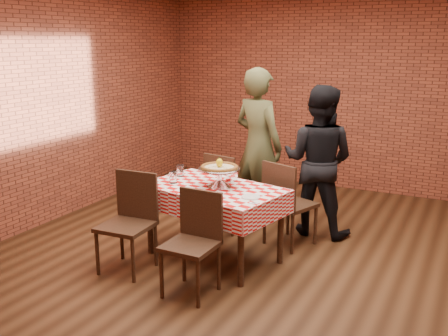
{
  "coord_description": "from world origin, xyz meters",
  "views": [
    {
      "loc": [
        1.87,
        -4.46,
        2.19
      ],
      "look_at": [
        -0.39,
        -0.02,
        0.93
      ],
      "focal_mm": 41.23,
      "sensor_mm": 36.0,
      "label": 1
    }
  ],
  "objects_px": {
    "pizza_stand": "(219,178)",
    "water_glass_right": "(180,171)",
    "condiment_caddy": "(232,174)",
    "water_glass_left": "(173,177)",
    "table": "(214,223)",
    "diner_black": "(318,161)",
    "chair_far_left": "(230,191)",
    "chair_near_right": "(190,246)",
    "chair_near_left": "(126,224)",
    "diner_olive": "(258,146)",
    "chair_far_right": "(291,203)",
    "pizza": "(219,168)"
  },
  "relations": [
    {
      "from": "pizza_stand",
      "to": "pizza",
      "type": "height_order",
      "value": "pizza"
    },
    {
      "from": "water_glass_right",
      "to": "condiment_caddy",
      "type": "bearing_deg",
      "value": 8.13
    },
    {
      "from": "pizza_stand",
      "to": "chair_near_right",
      "type": "distance_m",
      "value": 0.9
    },
    {
      "from": "chair_near_right",
      "to": "chair_far_left",
      "type": "bearing_deg",
      "value": 105.34
    },
    {
      "from": "condiment_caddy",
      "to": "diner_olive",
      "type": "bearing_deg",
      "value": 128.42
    },
    {
      "from": "pizza_stand",
      "to": "water_glass_left",
      "type": "bearing_deg",
      "value": -168.95
    },
    {
      "from": "table",
      "to": "pizza_stand",
      "type": "height_order",
      "value": "pizza_stand"
    },
    {
      "from": "table",
      "to": "chair_far_right",
      "type": "relative_size",
      "value": 1.44
    },
    {
      "from": "water_glass_right",
      "to": "chair_near_left",
      "type": "distance_m",
      "value": 0.91
    },
    {
      "from": "diner_black",
      "to": "chair_far_left",
      "type": "bearing_deg",
      "value": 19.79
    },
    {
      "from": "condiment_caddy",
      "to": "chair_near_left",
      "type": "distance_m",
      "value": 1.19
    },
    {
      "from": "pizza_stand",
      "to": "chair_near_left",
      "type": "xyz_separation_m",
      "value": [
        -0.66,
        -0.66,
        -0.38
      ]
    },
    {
      "from": "pizza",
      "to": "chair_far_left",
      "type": "xyz_separation_m",
      "value": [
        -0.29,
        0.81,
        -0.49
      ]
    },
    {
      "from": "chair_near_right",
      "to": "chair_far_left",
      "type": "height_order",
      "value": "chair_far_left"
    },
    {
      "from": "water_glass_right",
      "to": "condiment_caddy",
      "type": "height_order",
      "value": "condiment_caddy"
    },
    {
      "from": "diner_olive",
      "to": "diner_black",
      "type": "distance_m",
      "value": 0.79
    },
    {
      "from": "chair_near_right",
      "to": "diner_black",
      "type": "xyz_separation_m",
      "value": [
        0.53,
        1.94,
        0.4
      ]
    },
    {
      "from": "chair_near_left",
      "to": "chair_near_right",
      "type": "height_order",
      "value": "chair_near_left"
    },
    {
      "from": "condiment_caddy",
      "to": "chair_far_right",
      "type": "height_order",
      "value": "chair_far_right"
    },
    {
      "from": "pizza",
      "to": "chair_far_right",
      "type": "xyz_separation_m",
      "value": [
        0.51,
        0.68,
        -0.49
      ]
    },
    {
      "from": "pizza_stand",
      "to": "chair_near_left",
      "type": "bearing_deg",
      "value": -134.85
    },
    {
      "from": "pizza",
      "to": "diner_olive",
      "type": "xyz_separation_m",
      "value": [
        -0.12,
        1.24,
        -0.02
      ]
    },
    {
      "from": "diner_black",
      "to": "pizza_stand",
      "type": "bearing_deg",
      "value": 60.71
    },
    {
      "from": "table",
      "to": "chair_far_left",
      "type": "relative_size",
      "value": 1.47
    },
    {
      "from": "table",
      "to": "chair_far_right",
      "type": "xyz_separation_m",
      "value": [
        0.56,
        0.71,
        0.09
      ]
    },
    {
      "from": "table",
      "to": "water_glass_left",
      "type": "distance_m",
      "value": 0.62
    },
    {
      "from": "table",
      "to": "diner_black",
      "type": "relative_size",
      "value": 0.79
    },
    {
      "from": "pizza",
      "to": "chair_near_left",
      "type": "xyz_separation_m",
      "value": [
        -0.66,
        -0.66,
        -0.48
      ]
    },
    {
      "from": "diner_olive",
      "to": "chair_near_right",
      "type": "bearing_deg",
      "value": 114.88
    },
    {
      "from": "water_glass_left",
      "to": "diner_olive",
      "type": "bearing_deg",
      "value": 74.92
    },
    {
      "from": "chair_far_left",
      "to": "diner_olive",
      "type": "distance_m",
      "value": 0.66
    },
    {
      "from": "chair_far_left",
      "to": "chair_far_right",
      "type": "bearing_deg",
      "value": -178.66
    },
    {
      "from": "water_glass_right",
      "to": "pizza",
      "type": "bearing_deg",
      "value": -16.89
    },
    {
      "from": "condiment_caddy",
      "to": "diner_black",
      "type": "relative_size",
      "value": 0.08
    },
    {
      "from": "water_glass_left",
      "to": "pizza_stand",
      "type": "bearing_deg",
      "value": 11.05
    },
    {
      "from": "table",
      "to": "water_glass_left",
      "type": "xyz_separation_m",
      "value": [
        -0.43,
        -0.07,
        0.44
      ]
    },
    {
      "from": "chair_near_right",
      "to": "pizza",
      "type": "bearing_deg",
      "value": 99.97
    },
    {
      "from": "condiment_caddy",
      "to": "chair_far_left",
      "type": "distance_m",
      "value": 0.74
    },
    {
      "from": "chair_near_right",
      "to": "chair_far_right",
      "type": "height_order",
      "value": "chair_far_right"
    },
    {
      "from": "water_glass_left",
      "to": "condiment_caddy",
      "type": "bearing_deg",
      "value": 35.08
    },
    {
      "from": "chair_near_left",
      "to": "diner_olive",
      "type": "relative_size",
      "value": 0.51
    },
    {
      "from": "chair_near_left",
      "to": "diner_olive",
      "type": "xyz_separation_m",
      "value": [
        0.54,
        1.91,
        0.46
      ]
    },
    {
      "from": "pizza_stand",
      "to": "table",
      "type": "bearing_deg",
      "value": -150.44
    },
    {
      "from": "pizza_stand",
      "to": "water_glass_right",
      "type": "height_order",
      "value": "pizza_stand"
    },
    {
      "from": "chair_near_left",
      "to": "water_glass_left",
      "type": "bearing_deg",
      "value": 69.29
    },
    {
      "from": "pizza",
      "to": "diner_black",
      "type": "height_order",
      "value": "diner_black"
    },
    {
      "from": "water_glass_left",
      "to": "diner_olive",
      "type": "height_order",
      "value": "diner_olive"
    },
    {
      "from": "chair_near_right",
      "to": "chair_far_right",
      "type": "bearing_deg",
      "value": 76.2
    },
    {
      "from": "pizza",
      "to": "condiment_caddy",
      "type": "height_order",
      "value": "pizza"
    },
    {
      "from": "pizza_stand",
      "to": "chair_near_right",
      "type": "relative_size",
      "value": 0.47
    }
  ]
}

